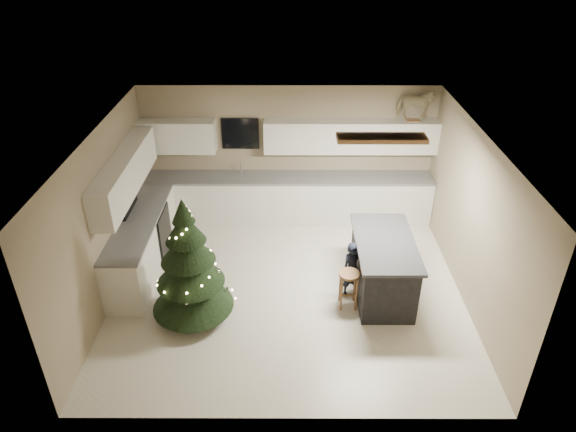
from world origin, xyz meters
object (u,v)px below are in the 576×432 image
at_px(island, 383,267).
at_px(rocking_horse, 415,105).
at_px(bar_stool, 349,281).
at_px(toddler, 352,270).
at_px(christmas_tree, 190,271).

height_order(island, rocking_horse, rocking_horse).
distance_m(island, rocking_horse, 3.11).
relative_size(bar_stool, toddler, 0.65).
bearing_deg(rocking_horse, toddler, 162.14).
xyz_separation_m(island, toddler, (-0.48, -0.07, -0.01)).
height_order(island, toddler, island).
xyz_separation_m(bar_stool, christmas_tree, (-2.33, -0.23, 0.36)).
height_order(island, bar_stool, island).
bearing_deg(island, bar_stool, -148.67).
distance_m(christmas_tree, rocking_horse, 4.95).
xyz_separation_m(island, rocking_horse, (0.79, 2.40, 1.82)).
height_order(christmas_tree, toddler, christmas_tree).
bearing_deg(christmas_tree, island, 11.12).
distance_m(island, christmas_tree, 2.96).
bearing_deg(bar_stool, toddler, 73.76).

